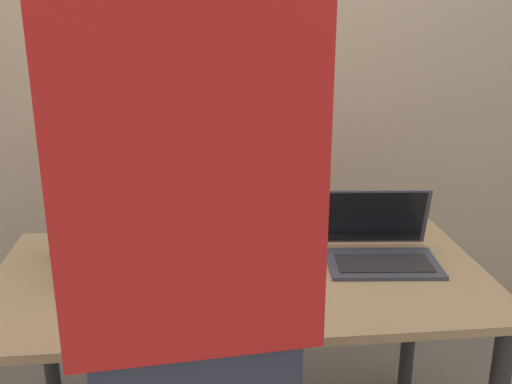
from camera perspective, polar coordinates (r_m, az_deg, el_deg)
desk at (r=1.84m, az=-1.41°, el=-10.15°), size 1.46×0.77×0.70m
laptop at (r=1.91m, az=11.76°, el=-4.95°), size 0.36×0.30×0.21m
beer_bottle_brown at (r=1.76m, az=-12.33°, el=-4.03°), size 0.07×0.07×0.33m
beer_bottle_dark at (r=1.76m, az=-17.34°, el=-4.50°), size 0.08×0.08×0.32m
beer_bottle_green at (r=1.94m, az=-17.99°, el=-2.71°), size 0.08×0.08×0.32m
person_figure at (r=1.16m, az=-6.06°, el=-12.64°), size 0.46×0.30×1.78m
back_wall at (r=2.49m, az=-3.23°, el=13.82°), size 6.00×0.10×2.60m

